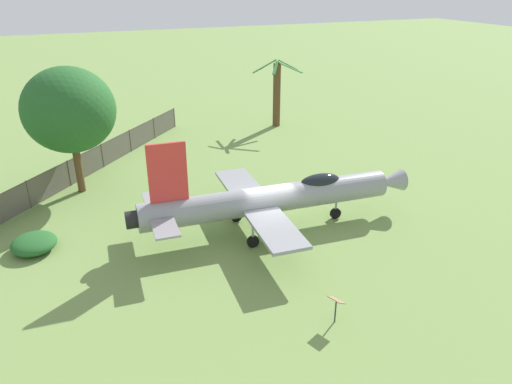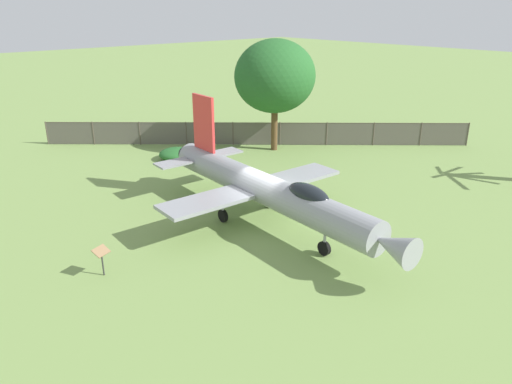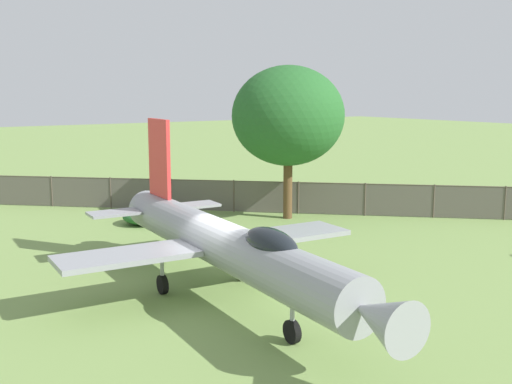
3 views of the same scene
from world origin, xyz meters
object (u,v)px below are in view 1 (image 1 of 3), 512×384
Objects in this scene: shrub_near_fence at (34,243)px; info_plaque at (336,304)px; palm_tree at (277,93)px; display_jet at (274,198)px; shade_tree at (69,110)px.

info_plaque is at bearing -43.63° from shrub_near_fence.
display_jet is at bearing -115.24° from palm_tree.
display_jet is 11.84m from shrub_near_fence.
info_plaque is at bearing -64.34° from shade_tree.
display_jet is 2.00× the size of shade_tree.
shrub_near_fence is 14.61m from info_plaque.
info_plaque reaches higher than shrub_near_fence.
display_jet is 6.74× the size of shrub_near_fence.
shade_tree is 18.77m from palm_tree.
shrub_near_fence is at bearing -143.42° from palm_tree.
display_jet is 2.64× the size of palm_tree.
shade_tree is 8.36m from shrub_near_fence.
shade_tree is at bearing 67.53° from shrub_near_fence.
info_plaque is at bearing -93.24° from display_jet.
palm_tree reaches higher than info_plaque.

